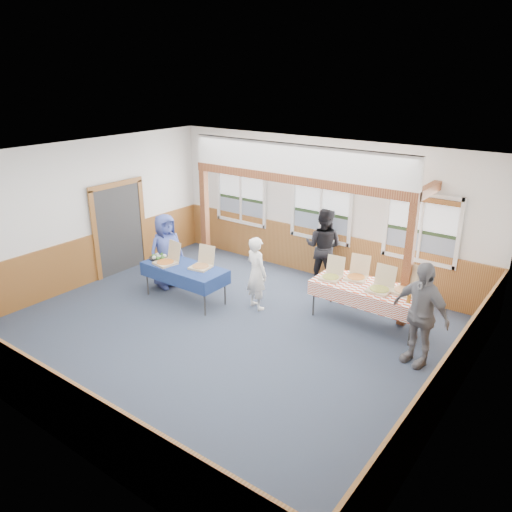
{
  "coord_description": "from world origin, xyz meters",
  "views": [
    {
      "loc": [
        5.32,
        -6.21,
        4.59
      ],
      "look_at": [
        -0.02,
        1.0,
        1.22
      ],
      "focal_mm": 35.0,
      "sensor_mm": 36.0,
      "label": 1
    }
  ],
  "objects_px": {
    "table_left": "(184,269)",
    "woman_white": "(256,273)",
    "man_blue": "(166,251)",
    "person_grey": "(420,314)",
    "table_right": "(369,288)",
    "woman_black": "(323,247)"
  },
  "relations": [
    {
      "from": "table_left",
      "to": "woman_white",
      "type": "bearing_deg",
      "value": 8.32
    },
    {
      "from": "table_left",
      "to": "woman_black",
      "type": "relative_size",
      "value": 1.12
    },
    {
      "from": "man_blue",
      "to": "woman_black",
      "type": "bearing_deg",
      "value": -36.88
    },
    {
      "from": "table_right",
      "to": "man_blue",
      "type": "bearing_deg",
      "value": 176.06
    },
    {
      "from": "table_right",
      "to": "man_blue",
      "type": "height_order",
      "value": "man_blue"
    },
    {
      "from": "man_blue",
      "to": "person_grey",
      "type": "height_order",
      "value": "person_grey"
    },
    {
      "from": "table_right",
      "to": "person_grey",
      "type": "bearing_deg",
      "value": -50.87
    },
    {
      "from": "table_right",
      "to": "woman_white",
      "type": "bearing_deg",
      "value": -177.62
    },
    {
      "from": "person_grey",
      "to": "woman_black",
      "type": "bearing_deg",
      "value": 163.66
    },
    {
      "from": "table_left",
      "to": "person_grey",
      "type": "xyz_separation_m",
      "value": [
        4.76,
        0.53,
        0.19
      ]
    },
    {
      "from": "woman_black",
      "to": "table_left",
      "type": "bearing_deg",
      "value": 42.54
    },
    {
      "from": "table_left",
      "to": "man_blue",
      "type": "relative_size",
      "value": 1.18
    },
    {
      "from": "table_left",
      "to": "woman_black",
      "type": "height_order",
      "value": "woman_black"
    },
    {
      "from": "woman_white",
      "to": "person_grey",
      "type": "xyz_separation_m",
      "value": [
        3.33,
        -0.06,
        0.13
      ]
    },
    {
      "from": "table_right",
      "to": "person_grey",
      "type": "relative_size",
      "value": 1.29
    },
    {
      "from": "table_left",
      "to": "man_blue",
      "type": "bearing_deg",
      "value": 146.6
    },
    {
      "from": "man_blue",
      "to": "person_grey",
      "type": "distance_m",
      "value": 5.59
    },
    {
      "from": "woman_white",
      "to": "person_grey",
      "type": "distance_m",
      "value": 3.33
    },
    {
      "from": "woman_black",
      "to": "person_grey",
      "type": "relative_size",
      "value": 0.98
    },
    {
      "from": "table_left",
      "to": "table_right",
      "type": "relative_size",
      "value": 0.86
    },
    {
      "from": "man_blue",
      "to": "woman_white",
      "type": "bearing_deg",
      "value": -68.31
    },
    {
      "from": "table_right",
      "to": "man_blue",
      "type": "distance_m",
      "value": 4.47
    }
  ]
}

